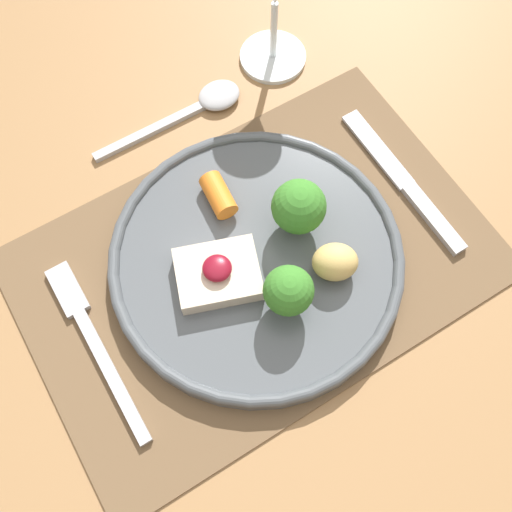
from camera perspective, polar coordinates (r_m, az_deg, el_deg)
ground_plane at (r=1.33m, az=0.01°, el=-12.98°), size 8.00×8.00×0.00m
dining_table at (r=0.68m, az=0.02°, el=-3.02°), size 1.51×1.27×0.74m
placemat at (r=0.61m, az=0.02°, el=-0.71°), size 0.47×0.31×0.00m
dinner_plate at (r=0.60m, az=0.33°, el=-0.16°), size 0.30×0.30×0.08m
fork at (r=0.60m, az=-15.37°, el=-7.41°), size 0.02×0.20×0.01m
knife at (r=0.67m, az=14.42°, el=6.20°), size 0.02×0.20×0.01m
spoon at (r=0.71m, az=-5.15°, el=14.22°), size 0.18×0.04×0.01m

